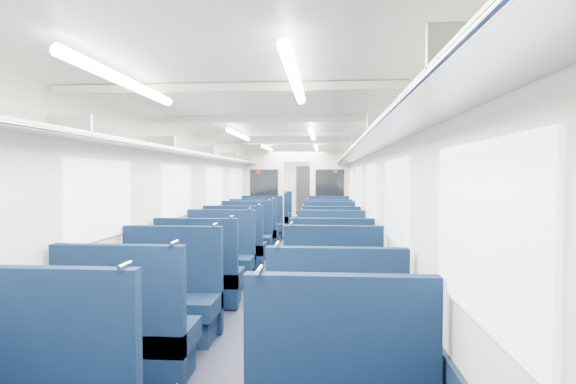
% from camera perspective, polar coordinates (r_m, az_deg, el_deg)
% --- Properties ---
extents(floor, '(2.80, 18.00, 0.01)m').
position_cam_1_polar(floor, '(9.64, 0.03, -7.78)').
color(floor, black).
rests_on(floor, ground).
extents(ceiling, '(2.80, 18.00, 0.01)m').
position_cam_1_polar(ceiling, '(9.53, 0.03, 6.29)').
color(ceiling, white).
rests_on(ceiling, wall_left).
extents(wall_left, '(0.02, 18.00, 2.35)m').
position_cam_1_polar(wall_left, '(9.72, -8.22, -0.75)').
color(wall_left, beige).
rests_on(wall_left, floor).
extents(dado_left, '(0.03, 17.90, 0.70)m').
position_cam_1_polar(dado_left, '(9.80, -8.11, -5.57)').
color(dado_left, '#0F1B32').
rests_on(dado_left, floor).
extents(wall_right, '(0.02, 18.00, 2.35)m').
position_cam_1_polar(wall_right, '(9.51, 8.48, -0.81)').
color(wall_right, beige).
rests_on(wall_right, floor).
extents(dado_right, '(0.03, 17.90, 0.70)m').
position_cam_1_polar(dado_right, '(9.58, 8.36, -5.75)').
color(dado_right, '#0F1B32').
rests_on(dado_right, floor).
extents(wall_far, '(2.80, 0.02, 2.35)m').
position_cam_1_polar(wall_far, '(18.49, 2.20, 0.62)').
color(wall_far, beige).
rests_on(wall_far, floor).
extents(luggage_rack_left, '(0.36, 17.40, 0.18)m').
position_cam_1_polar(luggage_rack_left, '(9.68, -7.16, 3.97)').
color(luggage_rack_left, '#B2B5BA').
rests_on(luggage_rack_left, wall_left).
extents(luggage_rack_right, '(0.36, 17.40, 0.18)m').
position_cam_1_polar(luggage_rack_right, '(9.49, 7.37, 4.01)').
color(luggage_rack_right, '#B2B5BA').
rests_on(luggage_rack_right, wall_right).
extents(windows, '(2.78, 15.60, 0.75)m').
position_cam_1_polar(windows, '(9.05, -0.19, 0.61)').
color(windows, white).
rests_on(windows, wall_left).
extents(ceiling_fittings, '(2.70, 16.06, 0.11)m').
position_cam_1_polar(ceiling_fittings, '(9.26, -0.09, 6.03)').
color(ceiling_fittings, silver).
rests_on(ceiling_fittings, ceiling).
extents(end_door, '(0.75, 0.06, 2.00)m').
position_cam_1_polar(end_door, '(18.44, 2.20, 0.07)').
color(end_door, black).
rests_on(end_door, floor).
extents(bulkhead, '(2.80, 0.10, 2.35)m').
position_cam_1_polar(bulkhead, '(12.43, 1.08, 0.16)').
color(bulkhead, silver).
rests_on(bulkhead, floor).
extents(seat_4, '(1.04, 0.57, 1.16)m').
position_cam_1_polar(seat_4, '(4.10, -19.11, -16.51)').
color(seat_4, '#0C1E3C').
rests_on(seat_4, floor).
extents(seat_5, '(1.04, 0.57, 1.16)m').
position_cam_1_polar(seat_5, '(3.78, 5.88, -18.03)').
color(seat_5, '#0C1E3C').
rests_on(seat_5, floor).
extents(seat_6, '(1.04, 0.57, 1.16)m').
position_cam_1_polar(seat_6, '(4.99, -14.36, -13.05)').
color(seat_6, '#0C1E3C').
rests_on(seat_6, floor).
extents(seat_7, '(1.04, 0.57, 1.16)m').
position_cam_1_polar(seat_7, '(4.91, 5.54, -13.26)').
color(seat_7, '#0C1E3C').
rests_on(seat_7, floor).
extents(seat_8, '(1.04, 0.57, 1.16)m').
position_cam_1_polar(seat_8, '(6.07, -10.77, -10.30)').
color(seat_8, '#0C1E3C').
rests_on(seat_8, floor).
extents(seat_9, '(1.04, 0.57, 1.16)m').
position_cam_1_polar(seat_9, '(5.99, 5.34, -10.43)').
color(seat_9, '#0C1E3C').
rests_on(seat_9, floor).
extents(seat_10, '(1.04, 0.57, 1.16)m').
position_cam_1_polar(seat_10, '(7.14, -8.37, -8.41)').
color(seat_10, '#0C1E3C').
rests_on(seat_10, floor).
extents(seat_11, '(1.04, 0.57, 1.16)m').
position_cam_1_polar(seat_11, '(6.97, 5.22, -8.65)').
color(seat_11, '#0C1E3C').
rests_on(seat_11, floor).
extents(seat_12, '(1.04, 0.57, 1.16)m').
position_cam_1_polar(seat_12, '(8.30, -6.51, -6.92)').
color(seat_12, '#0C1E3C').
rests_on(seat_12, floor).
extents(seat_13, '(1.04, 0.57, 1.16)m').
position_cam_1_polar(seat_13, '(8.12, 5.12, -7.12)').
color(seat_13, '#0C1E3C').
rests_on(seat_13, floor).
extents(seat_14, '(1.04, 0.57, 1.16)m').
position_cam_1_polar(seat_14, '(9.44, -5.14, -5.81)').
color(seat_14, '#0C1E3C').
rests_on(seat_14, floor).
extents(seat_15, '(1.04, 0.57, 1.16)m').
position_cam_1_polar(seat_15, '(9.33, 5.04, -5.91)').
color(seat_15, '#0C1E3C').
rests_on(seat_15, floor).
extents(seat_16, '(1.04, 0.57, 1.16)m').
position_cam_1_polar(seat_16, '(10.48, -4.17, -5.02)').
color(seat_16, '#0C1E3C').
rests_on(seat_16, floor).
extents(seat_17, '(1.04, 0.57, 1.16)m').
position_cam_1_polar(seat_17, '(10.40, 4.98, -5.08)').
color(seat_17, '#0C1E3C').
rests_on(seat_17, floor).
extents(seat_18, '(1.04, 0.57, 1.16)m').
position_cam_1_polar(seat_18, '(11.70, -3.25, -4.27)').
color(seat_18, '#0C1E3C').
rests_on(seat_18, floor).
extents(seat_19, '(1.04, 0.57, 1.16)m').
position_cam_1_polar(seat_19, '(11.62, 4.93, -4.32)').
color(seat_19, '#0C1E3C').
rests_on(seat_19, floor).
extents(seat_20, '(1.04, 0.57, 1.16)m').
position_cam_1_polar(seat_20, '(13.73, -2.09, -3.32)').
color(seat_20, '#0C1E3C').
rests_on(seat_20, floor).
extents(seat_21, '(1.04, 0.57, 1.16)m').
position_cam_1_polar(seat_21, '(13.69, 4.86, -3.35)').
color(seat_21, '#0C1E3C').
rests_on(seat_21, floor).
extents(seat_22, '(1.04, 0.57, 1.16)m').
position_cam_1_polar(seat_22, '(14.91, -1.57, -2.89)').
color(seat_22, '#0C1E3C').
rests_on(seat_22, floor).
extents(seat_23, '(1.04, 0.57, 1.16)m').
position_cam_1_polar(seat_23, '(14.70, 4.84, -2.97)').
color(seat_23, '#0C1E3C').
rests_on(seat_23, floor).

